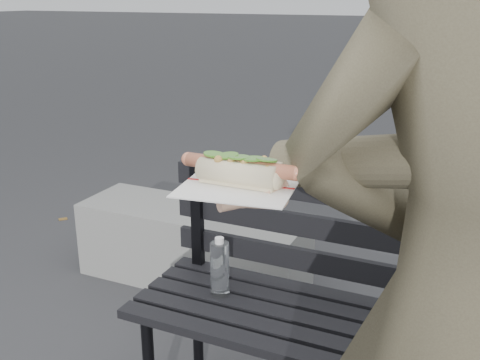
{
  "coord_description": "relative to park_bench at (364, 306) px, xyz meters",
  "views": [
    {
      "loc": [
        0.31,
        -0.74,
        1.45
      ],
      "look_at": [
        -0.07,
        0.08,
        1.15
      ],
      "focal_mm": 42.0,
      "sensor_mm": 36.0,
      "label": 1
    }
  ],
  "objects": [
    {
      "name": "person",
      "position": [
        0.31,
        -0.66,
        0.39
      ],
      "size": [
        0.73,
        0.54,
        1.83
      ],
      "primitive_type": "imported",
      "rotation": [
        0.0,
        0.0,
        3.31
      ],
      "color": "#463F2E",
      "rests_on": "ground"
    },
    {
      "name": "park_bench",
      "position": [
        0.0,
        0.0,
        0.0
      ],
      "size": [
        1.5,
        0.44,
        0.88
      ],
      "color": "black",
      "rests_on": "ground"
    },
    {
      "name": "held_hotdog",
      "position": [
        0.11,
        -0.68,
        0.66
      ],
      "size": [
        0.63,
        0.3,
        0.2
      ],
      "color": "#463F2E"
    },
    {
      "name": "concrete_block",
      "position": [
        -1.05,
        0.77,
        -0.32
      ],
      "size": [
        1.2,
        0.4,
        0.4
      ],
      "primitive_type": "cube",
      "color": "slate",
      "rests_on": "ground"
    }
  ]
}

